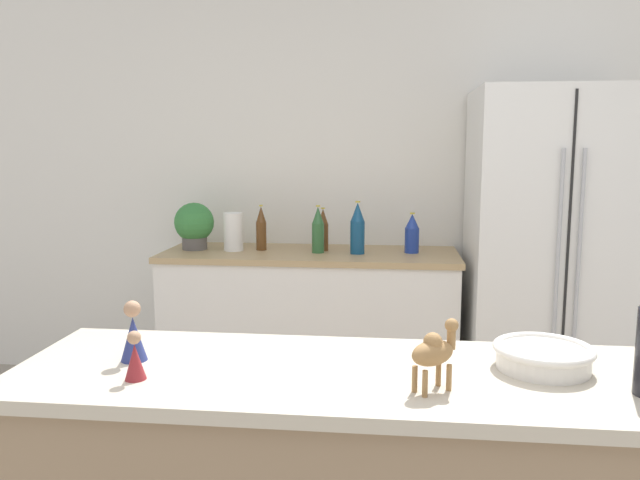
# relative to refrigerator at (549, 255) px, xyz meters

# --- Properties ---
(wall_back) EXTENTS (8.00, 0.06, 2.55)m
(wall_back) POSITION_rel_refrigerator_xyz_m (-0.94, 0.41, 0.37)
(wall_back) COLOR white
(wall_back) RESTS_ON ground_plane
(back_counter) EXTENTS (1.74, 0.63, 0.89)m
(back_counter) POSITION_rel_refrigerator_xyz_m (-1.35, 0.08, -0.46)
(back_counter) COLOR white
(back_counter) RESTS_ON ground_plane
(refrigerator) EXTENTS (0.87, 0.74, 1.82)m
(refrigerator) POSITION_rel_refrigerator_xyz_m (0.00, 0.00, 0.00)
(refrigerator) COLOR white
(refrigerator) RESTS_ON ground_plane
(potted_plant) EXTENTS (0.24, 0.24, 0.28)m
(potted_plant) POSITION_rel_refrigerator_xyz_m (-2.06, 0.08, 0.13)
(potted_plant) COLOR #595451
(potted_plant) RESTS_ON back_counter
(paper_towel_roll) EXTENTS (0.12, 0.12, 0.23)m
(paper_towel_roll) POSITION_rel_refrigerator_xyz_m (-1.81, 0.06, 0.10)
(paper_towel_roll) COLOR white
(paper_towel_roll) RESTS_ON back_counter
(back_bottle_0) EXTENTS (0.08, 0.08, 0.31)m
(back_bottle_0) POSITION_rel_refrigerator_xyz_m (-1.07, 0.03, 0.13)
(back_bottle_0) COLOR navy
(back_bottle_0) RESTS_ON back_counter
(back_bottle_1) EXTENTS (0.07, 0.07, 0.28)m
(back_bottle_1) POSITION_rel_refrigerator_xyz_m (-1.30, 0.04, 0.12)
(back_bottle_1) COLOR #2D6033
(back_bottle_1) RESTS_ON back_counter
(back_bottle_2) EXTENTS (0.08, 0.08, 0.24)m
(back_bottle_2) POSITION_rel_refrigerator_xyz_m (-0.75, 0.10, 0.09)
(back_bottle_2) COLOR navy
(back_bottle_2) RESTS_ON back_counter
(back_bottle_3) EXTENTS (0.06, 0.06, 0.27)m
(back_bottle_3) POSITION_rel_refrigerator_xyz_m (-1.65, 0.10, 0.11)
(back_bottle_3) COLOR brown
(back_bottle_3) RESTS_ON back_counter
(back_bottle_4) EXTENTS (0.06, 0.06, 0.26)m
(back_bottle_4) POSITION_rel_refrigerator_xyz_m (-1.28, 0.13, 0.10)
(back_bottle_4) COLOR brown
(back_bottle_4) RESTS_ON back_counter
(fruit_bowl) EXTENTS (0.25, 0.25, 0.06)m
(fruit_bowl) POSITION_rel_refrigerator_xyz_m (-0.49, -1.96, 0.06)
(fruit_bowl) COLOR white
(fruit_bowl) RESTS_ON bar_counter
(camel_figurine) EXTENTS (0.13, 0.12, 0.17)m
(camel_figurine) POSITION_rel_refrigerator_xyz_m (-0.78, -2.13, 0.12)
(camel_figurine) COLOR olive
(camel_figurine) RESTS_ON bar_counter
(wise_man_figurine_blue) EXTENTS (0.07, 0.07, 0.16)m
(wise_man_figurine_blue) POSITION_rel_refrigerator_xyz_m (-1.56, -2.01, 0.10)
(wise_man_figurine_blue) COLOR navy
(wise_man_figurine_blue) RESTS_ON bar_counter
(wise_man_figurine_crimson) EXTENTS (0.05, 0.05, 0.12)m
(wise_man_figurine_crimson) POSITION_rel_refrigerator_xyz_m (-1.50, -2.14, 0.08)
(wise_man_figurine_crimson) COLOR maroon
(wise_man_figurine_crimson) RESTS_ON bar_counter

